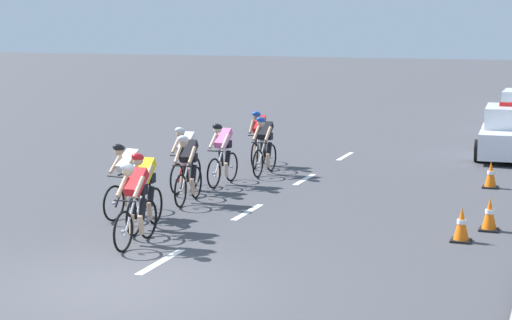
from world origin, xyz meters
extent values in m
plane|color=#424247|center=(0.00, 0.00, 0.00)|extent=(160.00, 160.00, 0.00)
cube|color=white|center=(0.00, 1.46, 0.00)|extent=(0.14, 1.60, 0.01)
cube|color=white|center=(0.00, 5.46, 0.00)|extent=(0.14, 1.60, 0.01)
cube|color=white|center=(0.00, 9.46, 0.00)|extent=(0.14, 1.60, 0.01)
cube|color=white|center=(0.00, 13.46, 0.00)|extent=(0.14, 1.60, 0.01)
torus|color=black|center=(-0.87, 1.78, 0.36)|extent=(0.07, 0.73, 0.72)
cylinder|color=#99999E|center=(-0.87, 1.78, 0.36)|extent=(0.06, 0.06, 0.06)
torus|color=black|center=(-0.91, 2.78, 0.36)|extent=(0.07, 0.73, 0.72)
cylinder|color=#99999E|center=(-0.91, 2.78, 0.36)|extent=(0.06, 0.06, 0.06)
cylinder|color=silver|center=(-0.89, 2.23, 0.90)|extent=(0.06, 0.55, 0.04)
cylinder|color=silver|center=(-0.88, 2.05, 0.58)|extent=(0.06, 0.48, 0.63)
cylinder|color=silver|center=(-0.90, 2.43, 0.60)|extent=(0.04, 0.04, 0.65)
cylinder|color=black|center=(-0.87, 1.88, 0.88)|extent=(0.42, 0.04, 0.03)
cube|color=black|center=(-0.90, 2.43, 0.94)|extent=(0.11, 0.22, 0.05)
cube|color=red|center=(-0.89, 2.30, 1.14)|extent=(0.30, 0.55, 0.46)
cube|color=black|center=(-0.90, 2.42, 0.98)|extent=(0.29, 0.21, 0.18)
cylinder|color=black|center=(-0.80, 2.37, 0.64)|extent=(0.12, 0.23, 0.40)
cylinder|color=tan|center=(-0.80, 2.29, 0.37)|extent=(0.10, 0.16, 0.36)
cylinder|color=black|center=(-0.98, 2.36, 0.64)|extent=(0.12, 0.17, 0.40)
cylinder|color=tan|center=(-0.98, 2.28, 0.37)|extent=(0.09, 0.13, 0.36)
cylinder|color=tan|center=(-0.72, 2.09, 1.09)|extent=(0.09, 0.40, 0.35)
cylinder|color=tan|center=(-1.04, 2.08, 1.09)|extent=(0.09, 0.40, 0.35)
sphere|color=tan|center=(-0.88, 2.00, 1.38)|extent=(0.19, 0.19, 0.19)
ellipsoid|color=white|center=(-0.88, 1.99, 1.45)|extent=(0.24, 0.32, 0.24)
torus|color=black|center=(-1.23, 2.85, 0.36)|extent=(0.10, 0.73, 0.72)
cylinder|color=#99999E|center=(-1.23, 2.85, 0.36)|extent=(0.06, 0.06, 0.06)
torus|color=black|center=(-1.31, 3.84, 0.36)|extent=(0.10, 0.73, 0.72)
cylinder|color=#99999E|center=(-1.31, 3.84, 0.36)|extent=(0.06, 0.06, 0.06)
cylinder|color=white|center=(-1.27, 3.29, 0.90)|extent=(0.08, 0.55, 0.04)
cylinder|color=white|center=(-1.26, 3.12, 0.58)|extent=(0.08, 0.48, 0.63)
cylinder|color=white|center=(-1.29, 3.49, 0.60)|extent=(0.04, 0.04, 0.65)
cylinder|color=black|center=(-1.24, 2.94, 0.88)|extent=(0.42, 0.06, 0.03)
cube|color=black|center=(-1.29, 3.49, 0.94)|extent=(0.12, 0.23, 0.05)
cube|color=yellow|center=(-1.28, 3.37, 1.14)|extent=(0.32, 0.56, 0.46)
cube|color=black|center=(-1.29, 3.48, 0.98)|extent=(0.30, 0.22, 0.18)
cylinder|color=black|center=(-1.19, 3.44, 0.64)|extent=(0.13, 0.23, 0.40)
cylinder|color=tan|center=(-1.19, 3.36, 0.37)|extent=(0.10, 0.16, 0.36)
cylinder|color=black|center=(-1.37, 3.43, 0.64)|extent=(0.12, 0.18, 0.40)
cylinder|color=tan|center=(-1.36, 3.35, 0.37)|extent=(0.10, 0.13, 0.36)
cylinder|color=tan|center=(-1.10, 3.17, 1.09)|extent=(0.11, 0.41, 0.35)
cylinder|color=tan|center=(-1.42, 3.14, 1.09)|extent=(0.11, 0.41, 0.35)
sphere|color=tan|center=(-1.25, 3.07, 1.38)|extent=(0.19, 0.19, 0.19)
ellipsoid|color=red|center=(-1.25, 3.06, 1.45)|extent=(0.25, 0.33, 0.24)
torus|color=black|center=(-2.19, 3.78, 0.36)|extent=(0.11, 0.72, 0.72)
cylinder|color=#99999E|center=(-2.19, 3.78, 0.36)|extent=(0.07, 0.07, 0.06)
torus|color=black|center=(-2.09, 4.77, 0.36)|extent=(0.11, 0.72, 0.72)
cylinder|color=#99999E|center=(-2.09, 4.77, 0.36)|extent=(0.07, 0.07, 0.06)
cylinder|color=black|center=(-2.14, 4.22, 0.90)|extent=(0.09, 0.55, 0.04)
cylinder|color=black|center=(-2.16, 4.05, 0.58)|extent=(0.09, 0.48, 0.63)
cylinder|color=black|center=(-2.13, 4.42, 0.60)|extent=(0.04, 0.04, 0.65)
cylinder|color=black|center=(-2.18, 3.88, 0.88)|extent=(0.42, 0.07, 0.03)
cube|color=black|center=(-2.13, 4.42, 0.94)|extent=(0.12, 0.23, 0.05)
cube|color=white|center=(-2.14, 4.30, 1.14)|extent=(0.33, 0.58, 0.44)
cube|color=black|center=(-2.13, 4.41, 0.98)|extent=(0.30, 0.23, 0.18)
cylinder|color=black|center=(-2.04, 4.35, 0.64)|extent=(0.13, 0.23, 0.40)
cylinder|color=tan|center=(-2.05, 4.28, 0.37)|extent=(0.10, 0.16, 0.36)
cylinder|color=black|center=(-2.22, 4.37, 0.64)|extent=(0.13, 0.18, 0.40)
cylinder|color=tan|center=(-2.23, 4.29, 0.37)|extent=(0.10, 0.13, 0.36)
cylinder|color=tan|center=(-2.00, 4.07, 1.09)|extent=(0.11, 0.41, 0.35)
cylinder|color=tan|center=(-2.32, 4.10, 1.09)|extent=(0.11, 0.41, 0.35)
sphere|color=tan|center=(-2.17, 4.00, 1.38)|extent=(0.19, 0.19, 0.19)
ellipsoid|color=black|center=(-2.17, 3.99, 1.45)|extent=(0.26, 0.33, 0.24)
torus|color=black|center=(-1.50, 5.39, 0.36)|extent=(0.11, 0.73, 0.72)
cylinder|color=#99999E|center=(-1.50, 5.39, 0.36)|extent=(0.07, 0.07, 0.06)
torus|color=black|center=(-1.58, 6.38, 0.36)|extent=(0.11, 0.73, 0.72)
cylinder|color=#99999E|center=(-1.58, 6.38, 0.36)|extent=(0.07, 0.07, 0.06)
cylinder|color=silver|center=(-1.54, 5.84, 0.90)|extent=(0.08, 0.55, 0.04)
cylinder|color=silver|center=(-1.52, 5.66, 0.58)|extent=(0.08, 0.48, 0.63)
cylinder|color=silver|center=(-1.55, 6.03, 0.60)|extent=(0.04, 0.04, 0.65)
cylinder|color=black|center=(-1.50, 5.49, 0.88)|extent=(0.42, 0.06, 0.03)
cube|color=black|center=(-1.55, 6.03, 0.94)|extent=(0.12, 0.23, 0.05)
cube|color=black|center=(-1.54, 5.91, 1.14)|extent=(0.33, 0.56, 0.47)
cube|color=black|center=(-1.55, 6.02, 0.98)|extent=(0.30, 0.22, 0.18)
cylinder|color=black|center=(-1.46, 5.98, 0.64)|extent=(0.13, 0.23, 0.40)
cylinder|color=tan|center=(-1.45, 5.90, 0.37)|extent=(0.10, 0.16, 0.36)
cylinder|color=black|center=(-1.64, 5.97, 0.64)|extent=(0.12, 0.18, 0.40)
cylinder|color=tan|center=(-1.63, 5.89, 0.37)|extent=(0.10, 0.13, 0.36)
cylinder|color=tan|center=(-1.36, 5.71, 1.09)|extent=(0.11, 0.41, 0.35)
cylinder|color=tan|center=(-1.68, 5.68, 1.09)|extent=(0.11, 0.41, 0.35)
sphere|color=tan|center=(-1.52, 5.61, 1.38)|extent=(0.19, 0.19, 0.19)
ellipsoid|color=white|center=(-1.51, 5.60, 1.45)|extent=(0.26, 0.33, 0.24)
torus|color=black|center=(-2.18, 6.64, 0.36)|extent=(0.05, 0.72, 0.72)
cylinder|color=#99999E|center=(-2.18, 6.64, 0.36)|extent=(0.06, 0.06, 0.06)
torus|color=black|center=(-2.19, 7.64, 0.36)|extent=(0.05, 0.72, 0.72)
cylinder|color=#99999E|center=(-2.19, 7.64, 0.36)|extent=(0.06, 0.06, 0.06)
cylinder|color=#B21919|center=(-2.18, 7.09, 0.90)|extent=(0.04, 0.55, 0.04)
cylinder|color=#B21919|center=(-2.18, 6.91, 0.58)|extent=(0.05, 0.48, 0.63)
cylinder|color=#B21919|center=(-2.19, 7.29, 0.60)|extent=(0.04, 0.04, 0.65)
cylinder|color=black|center=(-2.18, 6.74, 0.88)|extent=(0.42, 0.03, 0.03)
cube|color=black|center=(-2.19, 7.29, 0.94)|extent=(0.10, 0.22, 0.05)
cube|color=white|center=(-2.19, 7.16, 1.14)|extent=(0.29, 0.55, 0.46)
cube|color=black|center=(-2.19, 7.28, 0.98)|extent=(0.28, 0.20, 0.18)
cylinder|color=black|center=(-2.10, 7.23, 0.64)|extent=(0.11, 0.22, 0.40)
cylinder|color=tan|center=(-2.10, 7.15, 0.37)|extent=(0.09, 0.16, 0.36)
cylinder|color=black|center=(-2.28, 7.23, 0.64)|extent=(0.11, 0.17, 0.40)
cylinder|color=tan|center=(-2.28, 7.15, 0.37)|extent=(0.09, 0.12, 0.36)
cylinder|color=tan|center=(-2.02, 6.95, 1.09)|extent=(0.08, 0.40, 0.35)
cylinder|color=tan|center=(-2.34, 6.95, 1.09)|extent=(0.08, 0.40, 0.35)
sphere|color=tan|center=(-2.18, 6.86, 1.38)|extent=(0.19, 0.19, 0.19)
ellipsoid|color=white|center=(-2.18, 6.85, 1.45)|extent=(0.23, 0.32, 0.24)
torus|color=black|center=(-1.67, 7.60, 0.36)|extent=(0.08, 0.73, 0.72)
cylinder|color=#99999E|center=(-1.67, 7.60, 0.36)|extent=(0.06, 0.06, 0.06)
torus|color=black|center=(-1.63, 8.59, 0.36)|extent=(0.08, 0.73, 0.72)
cylinder|color=#99999E|center=(-1.63, 8.59, 0.36)|extent=(0.06, 0.06, 0.06)
cylinder|color=white|center=(-1.65, 8.05, 0.90)|extent=(0.06, 0.55, 0.04)
cylinder|color=white|center=(-1.66, 7.87, 0.58)|extent=(0.06, 0.48, 0.63)
cylinder|color=white|center=(-1.64, 8.24, 0.60)|extent=(0.04, 0.04, 0.65)
cylinder|color=black|center=(-1.67, 7.70, 0.88)|extent=(0.42, 0.05, 0.03)
cube|color=black|center=(-1.64, 8.24, 0.94)|extent=(0.11, 0.22, 0.05)
cube|color=pink|center=(-1.65, 8.12, 1.14)|extent=(0.30, 0.56, 0.46)
cube|color=black|center=(-1.64, 8.23, 0.98)|extent=(0.29, 0.21, 0.18)
cylinder|color=black|center=(-1.55, 8.18, 0.64)|extent=(0.12, 0.23, 0.40)
cylinder|color=beige|center=(-1.56, 8.10, 0.37)|extent=(0.10, 0.16, 0.36)
cylinder|color=black|center=(-1.73, 8.19, 0.64)|extent=(0.12, 0.17, 0.40)
cylinder|color=beige|center=(-1.74, 8.11, 0.37)|extent=(0.10, 0.13, 0.36)
cylinder|color=beige|center=(-1.50, 7.90, 1.09)|extent=(0.09, 0.40, 0.35)
cylinder|color=beige|center=(-1.82, 7.91, 1.09)|extent=(0.09, 0.40, 0.35)
sphere|color=beige|center=(-1.66, 7.82, 1.38)|extent=(0.19, 0.19, 0.19)
ellipsoid|color=black|center=(-1.66, 7.81, 1.45)|extent=(0.24, 0.32, 0.24)
torus|color=black|center=(-1.75, 10.55, 0.36)|extent=(0.13, 0.72, 0.72)
cylinder|color=#99999E|center=(-1.75, 10.55, 0.36)|extent=(0.07, 0.07, 0.06)
torus|color=black|center=(-1.86, 11.54, 0.36)|extent=(0.13, 0.72, 0.72)
cylinder|color=#99999E|center=(-1.86, 11.54, 0.36)|extent=(0.07, 0.07, 0.06)
cylinder|color=white|center=(-1.80, 11.00, 0.90)|extent=(0.10, 0.55, 0.04)
cylinder|color=white|center=(-1.78, 10.82, 0.58)|extent=(0.10, 0.48, 0.63)
cylinder|color=white|center=(-1.82, 11.20, 0.60)|extent=(0.04, 0.04, 0.65)
cylinder|color=black|center=(-1.76, 10.65, 0.88)|extent=(0.42, 0.08, 0.03)
cube|color=black|center=(-1.82, 11.20, 0.94)|extent=(0.12, 0.23, 0.05)
cube|color=red|center=(-1.81, 11.07, 1.14)|extent=(0.34, 0.57, 0.46)
cube|color=black|center=(-1.82, 11.19, 0.98)|extent=(0.30, 0.23, 0.18)
cylinder|color=black|center=(-1.73, 11.15, 0.64)|extent=(0.14, 0.23, 0.40)
cylinder|color=#9E7051|center=(-1.72, 11.07, 0.37)|extent=(0.11, 0.16, 0.36)
cylinder|color=black|center=(-1.90, 11.13, 0.64)|extent=(0.13, 0.18, 0.40)
cylinder|color=#9E7051|center=(-1.90, 11.05, 0.37)|extent=(0.10, 0.13, 0.36)
cylinder|color=#9E7051|center=(-1.62, 10.88, 1.09)|extent=(0.12, 0.41, 0.35)
cylinder|color=#9E7051|center=(-1.94, 10.84, 1.09)|extent=(0.12, 0.41, 0.35)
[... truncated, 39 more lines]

